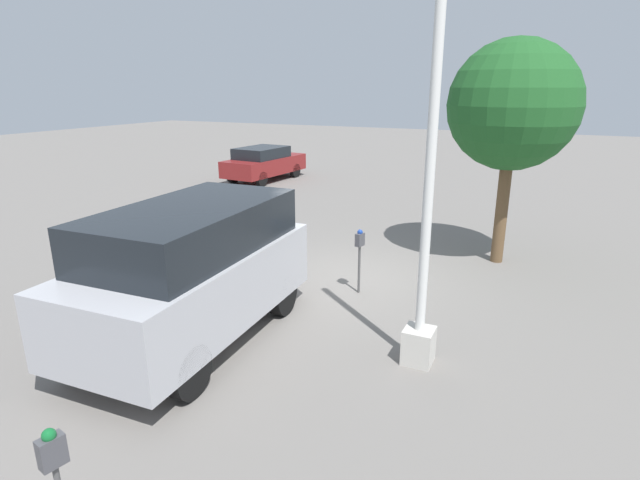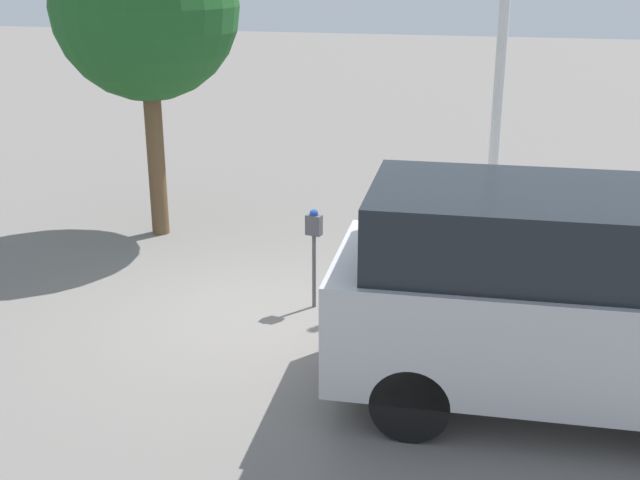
% 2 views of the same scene
% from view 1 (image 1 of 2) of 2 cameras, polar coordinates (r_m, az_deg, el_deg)
% --- Properties ---
extents(ground_plane, '(80.00, 80.00, 0.00)m').
position_cam_1_polar(ground_plane, '(10.99, 3.55, -4.33)').
color(ground_plane, slate).
extents(parking_meter_near, '(0.22, 0.15, 1.33)m').
position_cam_1_polar(parking_meter_near, '(9.91, 4.56, -0.74)').
color(parking_meter_near, '#4C4C4C').
rests_on(parking_meter_near, ground).
extents(parking_meter_far, '(0.22, 0.15, 1.50)m').
position_cam_1_polar(parking_meter_far, '(4.83, -27.97, -22.29)').
color(parking_meter_far, '#4C4C4C').
rests_on(parking_meter_far, ground).
extents(lamp_post, '(0.44, 0.44, 5.25)m').
position_cam_1_polar(lamp_post, '(7.33, 11.74, -3.28)').
color(lamp_post, beige).
rests_on(lamp_post, ground).
extents(parked_van, '(4.58, 2.25, 2.24)m').
position_cam_1_polar(parked_van, '(8.27, -14.34, -3.23)').
color(parked_van, '#B2B2B7').
rests_on(parked_van, ground).
extents(car_distant, '(4.30, 2.09, 1.48)m').
position_cam_1_polar(car_distant, '(22.50, -6.42, 8.78)').
color(car_distant, maroon).
rests_on(car_distant, ground).
extents(street_tree, '(2.85, 2.85, 5.05)m').
position_cam_1_polar(street_tree, '(12.08, 21.20, 14.08)').
color(street_tree, brown).
rests_on(street_tree, ground).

